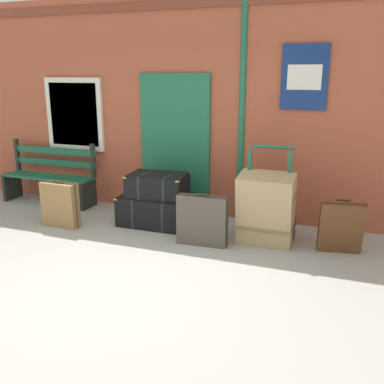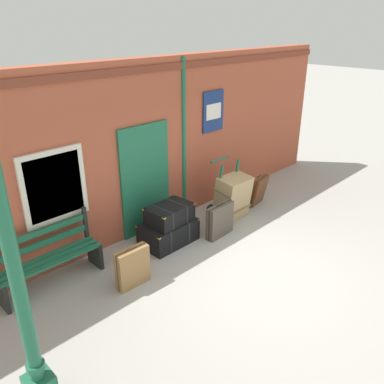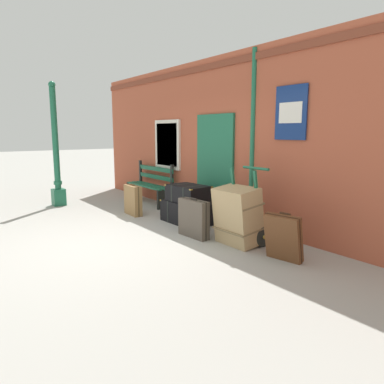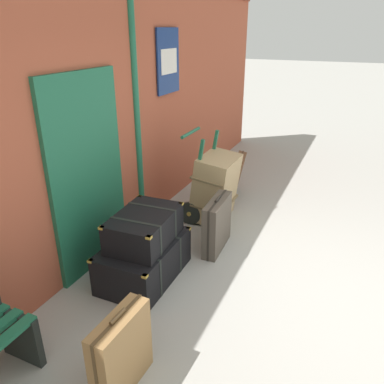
{
  "view_description": "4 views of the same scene",
  "coord_description": "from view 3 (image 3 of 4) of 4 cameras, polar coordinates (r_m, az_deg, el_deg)",
  "views": [
    {
      "loc": [
        2.18,
        -3.57,
        2.13
      ],
      "look_at": [
        0.18,
        1.87,
        0.5
      ],
      "focal_mm": 40.43,
      "sensor_mm": 36.0,
      "label": 1
    },
    {
      "loc": [
        -4.47,
        -2.97,
        3.79
      ],
      "look_at": [
        0.43,
        1.93,
        0.74
      ],
      "focal_mm": 36.74,
      "sensor_mm": 36.0,
      "label": 2
    },
    {
      "loc": [
        5.29,
        -2.23,
        1.76
      ],
      "look_at": [
        -0.36,
        1.9,
        0.59
      ],
      "focal_mm": 33.9,
      "sensor_mm": 36.0,
      "label": 3
    },
    {
      "loc": [
        -3.19,
        -0.07,
        2.47
      ],
      "look_at": [
        0.47,
        1.59,
        0.71
      ],
      "focal_mm": 35.31,
      "sensor_mm": 36.0,
      "label": 4
    }
  ],
  "objects": [
    {
      "name": "suitcase_tan",
      "position": [
        6.09,
        0.25,
        -4.19
      ],
      "size": [
        0.65,
        0.2,
        0.68
      ],
      "color": "#51473D",
      "rests_on": "ground"
    },
    {
      "name": "suitcase_caramel",
      "position": [
        5.14,
        14.17,
        -6.99
      ],
      "size": [
        0.55,
        0.34,
        0.68
      ],
      "color": "brown",
      "rests_on": "ground"
    },
    {
      "name": "lamp_post",
      "position": [
        9.17,
        -20.55,
        4.75
      ],
      "size": [
        0.28,
        0.28,
        2.9
      ],
      "color": "#1E6647",
      "rests_on": "ground"
    },
    {
      "name": "steamer_trunk_middle",
      "position": [
        6.98,
        -0.59,
        -0.23
      ],
      "size": [
        0.84,
        0.6,
        0.33
      ],
      "color": "black",
      "rests_on": "steamer_trunk_base"
    },
    {
      "name": "steamer_trunk_base",
      "position": [
        7.08,
        -0.68,
        -3.15
      ],
      "size": [
        1.02,
        0.66,
        0.43
      ],
      "color": "black",
      "rests_on": "ground"
    },
    {
      "name": "platform_bench",
      "position": [
        8.99,
        -6.56,
        1.03
      ],
      "size": [
        1.6,
        0.43,
        1.01
      ],
      "color": "#1E6647",
      "rests_on": "ground"
    },
    {
      "name": "brick_facade",
      "position": [
        7.17,
        6.13,
        8.16
      ],
      "size": [
        10.4,
        0.35,
        3.2
      ],
      "color": "#AD5138",
      "rests_on": "ground"
    },
    {
      "name": "large_brown_trunk",
      "position": [
        5.7,
        7.21,
        -3.72
      ],
      "size": [
        0.7,
        0.54,
        0.93
      ],
      "color": "tan",
      "rests_on": "ground"
    },
    {
      "name": "suitcase_oxblood",
      "position": [
        7.81,
        -9.27,
        -1.27
      ],
      "size": [
        0.56,
        0.19,
        0.67
      ],
      "color": "olive",
      "rests_on": "ground"
    },
    {
      "name": "ground_plane",
      "position": [
        6.0,
        -12.86,
        -7.79
      ],
      "size": [
        60.0,
        60.0,
        0.0
      ],
      "primitive_type": "plane",
      "color": "#A3A099"
    },
    {
      "name": "porters_trolley",
      "position": [
        5.86,
        8.39,
        -5.3
      ],
      "size": [
        0.71,
        0.56,
        1.21
      ],
      "color": "black",
      "rests_on": "ground"
    }
  ]
}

